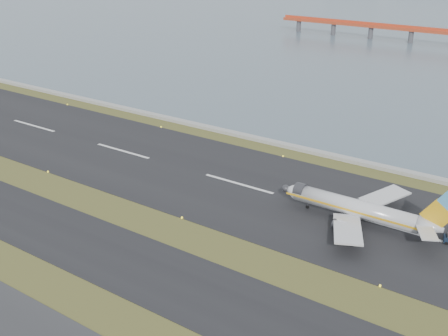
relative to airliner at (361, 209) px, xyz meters
The scene contains 5 objects.
ground 43.07m from the airliner, 139.94° to the right, with size 1000.00×1000.00×0.00m, color #304117.
taxiway_strip 51.59m from the airliner, 129.66° to the right, with size 1000.00×18.00×0.10m, color black.
runway_strip 33.12m from the airliner, behind, with size 1000.00×45.00×0.10m, color black.
seawall 46.22m from the airliner, 135.43° to the left, with size 1000.00×2.50×1.00m, color #989792.
airliner is the anchor object (origin of this frame).
Camera 1 is at (70.17, -76.73, 57.73)m, focal length 45.00 mm.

